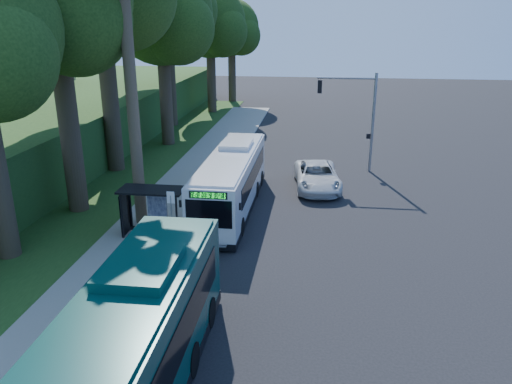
# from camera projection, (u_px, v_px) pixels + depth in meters

# --- Properties ---
(ground) EXTENTS (140.00, 140.00, 0.00)m
(ground) POSITION_uv_depth(u_px,v_px,m) (295.00, 221.00, 27.37)
(ground) COLOR black
(ground) RESTS_ON ground
(sidewalk) EXTENTS (4.50, 70.00, 0.12)m
(sidewalk) POSITION_uv_depth(u_px,v_px,m) (166.00, 213.00, 28.23)
(sidewalk) COLOR gray
(sidewalk) RESTS_ON ground
(red_curb) EXTENTS (0.25, 30.00, 0.13)m
(red_curb) POSITION_uv_depth(u_px,v_px,m) (188.00, 246.00, 24.21)
(red_curb) COLOR maroon
(red_curb) RESTS_ON ground
(grass_verge) EXTENTS (8.00, 70.00, 0.06)m
(grass_verge) POSITION_uv_depth(u_px,v_px,m) (107.00, 182.00, 33.61)
(grass_verge) COLOR #234719
(grass_verge) RESTS_ON ground
(bus_shelter) EXTENTS (3.20, 1.51, 2.55)m
(bus_shelter) POSITION_uv_depth(u_px,v_px,m) (148.00, 202.00, 24.97)
(bus_shelter) COLOR black
(bus_shelter) RESTS_ON ground
(stop_sign_pole) EXTENTS (0.35, 0.06, 3.17)m
(stop_sign_pole) POSITION_uv_depth(u_px,v_px,m) (172.00, 214.00, 22.65)
(stop_sign_pole) COLOR gray
(stop_sign_pole) RESTS_ON ground
(traffic_signal_pole) EXTENTS (4.10, 0.30, 7.00)m
(traffic_signal_pole) POSITION_uv_depth(u_px,v_px,m) (359.00, 110.00, 34.80)
(traffic_signal_pole) COLOR gray
(traffic_signal_pole) RESTS_ON ground
(hillside_backdrop) EXTENTS (24.00, 60.00, 8.80)m
(hillside_backdrop) POSITION_uv_depth(u_px,v_px,m) (7.00, 115.00, 43.87)
(hillside_backdrop) COLOR #234719
(hillside_backdrop) RESTS_ON ground
(tree_0) EXTENTS (8.40, 8.00, 15.70)m
(tree_0) POSITION_uv_depth(u_px,v_px,m) (55.00, 4.00, 25.14)
(tree_0) COLOR #382B1E
(tree_0) RESTS_ON ground
(tree_2) EXTENTS (8.82, 8.40, 15.12)m
(tree_2) POSITION_uv_depth(u_px,v_px,m) (162.00, 18.00, 40.29)
(tree_2) COLOR #382B1E
(tree_2) RESTS_ON ground
(tree_3) EXTENTS (10.08, 9.60, 17.28)m
(tree_3) POSITION_uv_depth(u_px,v_px,m) (167.00, 1.00, 47.52)
(tree_3) COLOR #382B1E
(tree_3) RESTS_ON ground
(tree_4) EXTENTS (8.40, 8.00, 14.14)m
(tree_4) POSITION_uv_depth(u_px,v_px,m) (211.00, 25.00, 55.45)
(tree_4) COLOR #382B1E
(tree_4) RESTS_ON ground
(tree_5) EXTENTS (7.35, 7.00, 12.86)m
(tree_5) POSITION_uv_depth(u_px,v_px,m) (232.00, 30.00, 63.07)
(tree_5) COLOR #382B1E
(tree_5) RESTS_ON ground
(white_bus) EXTENTS (2.56, 11.78, 3.51)m
(white_bus) POSITION_uv_depth(u_px,v_px,m) (232.00, 180.00, 28.69)
(white_bus) COLOR silver
(white_bus) RESTS_ON ground
(teal_bus) EXTENTS (2.97, 13.29, 3.95)m
(teal_bus) POSITION_uv_depth(u_px,v_px,m) (120.00, 367.00, 12.99)
(teal_bus) COLOR #0A3732
(teal_bus) RESTS_ON ground
(pickup) EXTENTS (3.38, 6.17, 1.64)m
(pickup) POSITION_uv_depth(u_px,v_px,m) (317.00, 176.00, 32.32)
(pickup) COLOR silver
(pickup) RESTS_ON ground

